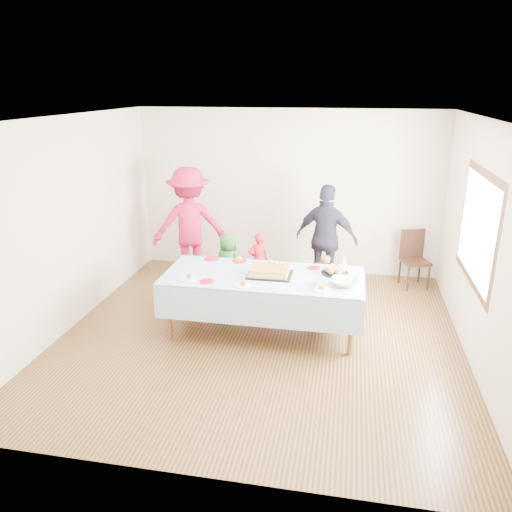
{
  "coord_description": "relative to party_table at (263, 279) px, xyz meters",
  "views": [
    {
      "loc": [
        1.02,
        -5.64,
        3.05
      ],
      "look_at": [
        -0.11,
        0.3,
        0.97
      ],
      "focal_mm": 35.0,
      "sensor_mm": 36.0,
      "label": 1
    }
  ],
  "objects": [
    {
      "name": "adult_left",
      "position": [
        -1.49,
        1.63,
        0.2
      ],
      "size": [
        1.36,
        1.06,
        1.84
      ],
      "primitive_type": "imported",
      "rotation": [
        0.0,
        0.0,
        3.5
      ],
      "color": "#B5163E",
      "rests_on": "ground"
    },
    {
      "name": "ground",
      "position": [
        -0.01,
        -0.13,
        -0.72
      ],
      "size": [
        5.0,
        5.0,
        0.0
      ],
      "primitive_type": "plane",
      "color": "#432813",
      "rests_on": "ground"
    },
    {
      "name": "toddler_mid",
      "position": [
        -0.75,
        1.15,
        -0.25
      ],
      "size": [
        0.54,
        0.45,
        0.94
      ],
      "primitive_type": "imported",
      "rotation": [
        0.0,
        0.0,
        2.75
      ],
      "color": "#266923",
      "rests_on": "ground"
    },
    {
      "name": "party_hat",
      "position": [
        0.98,
        0.46,
        0.14
      ],
      "size": [
        0.1,
        0.1,
        0.18
      ],
      "primitive_type": "cone",
      "color": "white",
      "rests_on": "party_table"
    },
    {
      "name": "plate_red_far_b",
      "position": [
        -0.41,
        0.45,
        0.06
      ],
      "size": [
        0.2,
        0.2,
        0.01
      ],
      "primitive_type": "cylinder",
      "color": "red",
      "rests_on": "party_table"
    },
    {
      "name": "plate_white_mid",
      "position": [
        -0.17,
        -0.4,
        0.06
      ],
      "size": [
        0.2,
        0.2,
        0.01
      ],
      "primitive_type": "cylinder",
      "color": "white",
      "rests_on": "party_table"
    },
    {
      "name": "plate_white_right",
      "position": [
        0.75,
        -0.35,
        0.06
      ],
      "size": [
        0.21,
        0.21,
        0.01
      ],
      "primitive_type": "cylinder",
      "color": "white",
      "rests_on": "party_table"
    },
    {
      "name": "birthday_cake",
      "position": [
        0.08,
        0.01,
        0.1
      ],
      "size": [
        0.55,
        0.42,
        0.1
      ],
      "color": "black",
      "rests_on": "party_table"
    },
    {
      "name": "fork_pile",
      "position": [
        0.66,
        -0.23,
        0.09
      ],
      "size": [
        0.24,
        0.18,
        0.07
      ],
      "primitive_type": null,
      "color": "white",
      "rests_on": "party_table"
    },
    {
      "name": "plate_white_left",
      "position": [
        -0.87,
        -0.3,
        0.06
      ],
      "size": [
        0.23,
        0.23,
        0.01
      ],
      "primitive_type": "cylinder",
      "color": "white",
      "rests_on": "party_table"
    },
    {
      "name": "rolls_tray",
      "position": [
        0.88,
        0.21,
        0.1
      ],
      "size": [
        0.35,
        0.35,
        0.1
      ],
      "color": "black",
      "rests_on": "party_table"
    },
    {
      "name": "room_walls",
      "position": [
        0.04,
        -0.13,
        1.05
      ],
      "size": [
        5.04,
        5.04,
        2.72
      ],
      "color": "beige",
      "rests_on": "ground"
    },
    {
      "name": "plate_red_near",
      "position": [
        -0.64,
        -0.35,
        0.06
      ],
      "size": [
        0.17,
        0.17,
        0.01
      ],
      "primitive_type": "cylinder",
      "color": "red",
      "rests_on": "party_table"
    },
    {
      "name": "plate_red_far_a",
      "position": [
        -0.8,
        0.46,
        0.06
      ],
      "size": [
        0.19,
        0.19,
        0.01
      ],
      "primitive_type": "cylinder",
      "color": "red",
      "rests_on": "party_table"
    },
    {
      "name": "toddler_right",
      "position": [
        0.71,
        0.88,
        -0.33
      ],
      "size": [
        0.47,
        0.42,
        0.79
      ],
      "primitive_type": "imported",
      "rotation": [
        0.0,
        0.0,
        3.52
      ],
      "color": "tan",
      "rests_on": "ground"
    },
    {
      "name": "adult_right",
      "position": [
        0.7,
        1.55,
        0.11
      ],
      "size": [
        1.05,
        0.66,
        1.66
      ],
      "primitive_type": "imported",
      "rotation": [
        0.0,
        0.0,
        2.86
      ],
      "color": "#262432",
      "rests_on": "ground"
    },
    {
      "name": "toddler_left",
      "position": [
        -0.32,
        1.43,
        -0.27
      ],
      "size": [
        0.38,
        0.32,
        0.9
      ],
      "primitive_type": "imported",
      "rotation": [
        0.0,
        0.0,
        3.5
      ],
      "color": "red",
      "rests_on": "ground"
    },
    {
      "name": "dining_chair",
      "position": [
        2.06,
        2.01,
        -0.23
      ],
      "size": [
        0.49,
        0.49,
        0.9
      ],
      "rotation": [
        0.0,
        0.0,
        0.31
      ],
      "color": "black",
      "rests_on": "ground"
    },
    {
      "name": "punch_bowl",
      "position": [
        1.01,
        -0.15,
        0.09
      ],
      "size": [
        0.32,
        0.32,
        0.08
      ],
      "primitive_type": "imported",
      "color": "silver",
      "rests_on": "party_table"
    },
    {
      "name": "plate_red_far_d",
      "position": [
        0.6,
        0.36,
        0.06
      ],
      "size": [
        0.16,
        0.16,
        0.01
      ],
      "primitive_type": "cylinder",
      "color": "red",
      "rests_on": "party_table"
    },
    {
      "name": "plate_red_far_c",
      "position": [
        0.02,
        0.39,
        0.06
      ],
      "size": [
        0.17,
        0.17,
        0.01
      ],
      "primitive_type": "cylinder",
      "color": "red",
      "rests_on": "party_table"
    },
    {
      "name": "party_table",
      "position": [
        0.0,
        0.0,
        0.0
      ],
      "size": [
        2.5,
        1.1,
        0.78
      ],
      "color": "brown",
      "rests_on": "ground"
    }
  ]
}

